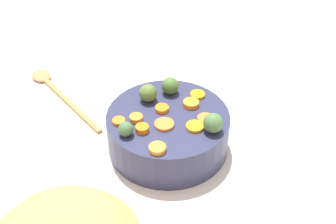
# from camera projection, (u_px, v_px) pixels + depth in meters

# --- Properties ---
(tabletop) EXTENTS (2.40, 2.40, 0.02)m
(tabletop) POSITION_uv_depth(u_px,v_px,m) (147.00, 147.00, 1.03)
(tabletop) COLOR silver
(tabletop) RESTS_ON ground
(serving_bowl_carrots) EXTENTS (0.26, 0.26, 0.09)m
(serving_bowl_carrots) POSITION_uv_depth(u_px,v_px,m) (168.00, 131.00, 0.99)
(serving_bowl_carrots) COLOR #2C304F
(serving_bowl_carrots) RESTS_ON tabletop
(carrot_slice_0) EXTENTS (0.03, 0.03, 0.01)m
(carrot_slice_0) POSITION_uv_depth(u_px,v_px,m) (119.00, 121.00, 0.95)
(carrot_slice_0) COLOR orange
(carrot_slice_0) RESTS_ON serving_bowl_carrots
(carrot_slice_1) EXTENTS (0.05, 0.05, 0.01)m
(carrot_slice_1) POSITION_uv_depth(u_px,v_px,m) (195.00, 126.00, 0.94)
(carrot_slice_1) COLOR orange
(carrot_slice_1) RESTS_ON serving_bowl_carrots
(carrot_slice_2) EXTENTS (0.03, 0.03, 0.01)m
(carrot_slice_2) POSITION_uv_depth(u_px,v_px,m) (142.00, 129.00, 0.93)
(carrot_slice_2) COLOR orange
(carrot_slice_2) RESTS_ON serving_bowl_carrots
(carrot_slice_3) EXTENTS (0.03, 0.03, 0.01)m
(carrot_slice_3) POSITION_uv_depth(u_px,v_px,m) (162.00, 109.00, 0.98)
(carrot_slice_3) COLOR orange
(carrot_slice_3) RESTS_ON serving_bowl_carrots
(carrot_slice_4) EXTENTS (0.04, 0.04, 0.01)m
(carrot_slice_4) POSITION_uv_depth(u_px,v_px,m) (191.00, 103.00, 0.99)
(carrot_slice_4) COLOR orange
(carrot_slice_4) RESTS_ON serving_bowl_carrots
(carrot_slice_5) EXTENTS (0.05, 0.05, 0.01)m
(carrot_slice_5) POSITION_uv_depth(u_px,v_px,m) (157.00, 148.00, 0.88)
(carrot_slice_5) COLOR orange
(carrot_slice_5) RESTS_ON serving_bowl_carrots
(carrot_slice_6) EXTENTS (0.05, 0.05, 0.01)m
(carrot_slice_6) POSITION_uv_depth(u_px,v_px,m) (164.00, 124.00, 0.94)
(carrot_slice_6) COLOR orange
(carrot_slice_6) RESTS_ON serving_bowl_carrots
(carrot_slice_7) EXTENTS (0.04, 0.04, 0.01)m
(carrot_slice_7) POSITION_uv_depth(u_px,v_px,m) (136.00, 118.00, 0.95)
(carrot_slice_7) COLOR orange
(carrot_slice_7) RESTS_ON serving_bowl_carrots
(carrot_slice_8) EXTENTS (0.04, 0.04, 0.01)m
(carrot_slice_8) POSITION_uv_depth(u_px,v_px,m) (198.00, 95.00, 1.02)
(carrot_slice_8) COLOR orange
(carrot_slice_8) RESTS_ON serving_bowl_carrots
(carrot_slice_9) EXTENTS (0.04, 0.04, 0.01)m
(carrot_slice_9) POSITION_uv_depth(u_px,v_px,m) (205.00, 119.00, 0.95)
(carrot_slice_9) COLOR orange
(carrot_slice_9) RESTS_ON serving_bowl_carrots
(brussels_sprout_0) EXTENTS (0.03, 0.03, 0.03)m
(brussels_sprout_0) POSITION_uv_depth(u_px,v_px,m) (126.00, 129.00, 0.91)
(brussels_sprout_0) COLOR #426B3F
(brussels_sprout_0) RESTS_ON serving_bowl_carrots
(brussels_sprout_1) EXTENTS (0.04, 0.04, 0.04)m
(brussels_sprout_1) POSITION_uv_depth(u_px,v_px,m) (148.00, 93.00, 1.00)
(brussels_sprout_1) COLOR #536F31
(brussels_sprout_1) RESTS_ON serving_bowl_carrots
(brussels_sprout_2) EXTENTS (0.04, 0.04, 0.04)m
(brussels_sprout_2) POSITION_uv_depth(u_px,v_px,m) (170.00, 86.00, 1.02)
(brussels_sprout_2) COLOR #446C2D
(brussels_sprout_2) RESTS_ON serving_bowl_carrots
(brussels_sprout_3) EXTENTS (0.04, 0.04, 0.04)m
(brussels_sprout_3) POSITION_uv_depth(u_px,v_px,m) (213.00, 123.00, 0.92)
(brussels_sprout_3) COLOR #48723D
(brussels_sprout_3) RESTS_ON serving_bowl_carrots
(wooden_spoon) EXTENTS (0.31, 0.11, 0.01)m
(wooden_spoon) POSITION_uv_depth(u_px,v_px,m) (54.00, 88.00, 1.18)
(wooden_spoon) COLOR #B17E48
(wooden_spoon) RESTS_ON tabletop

